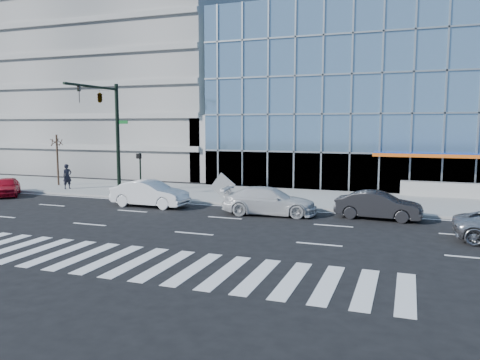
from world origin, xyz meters
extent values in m
plane|color=black|center=(0.00, 0.00, 0.00)|extent=(160.00, 160.00, 0.00)
cube|color=gray|center=(0.00, 8.00, 0.07)|extent=(120.00, 8.00, 0.15)
cube|color=#6A8FB1|center=(14.00, 26.00, 7.50)|extent=(42.00, 26.00, 15.00)
cube|color=gray|center=(-20.00, 26.00, 10.00)|extent=(24.00, 24.00, 20.00)
cube|color=gray|center=(-6.00, 18.00, 3.00)|extent=(6.00, 8.00, 6.00)
cube|color=slate|center=(-58.00, 64.00, 30.00)|extent=(13.00, 13.00, 60.00)
cube|color=gray|center=(-30.00, 70.00, 24.00)|extent=(14.00, 14.00, 48.00)
cylinder|color=black|center=(-11.00, 6.00, 4.15)|extent=(0.28, 0.28, 8.00)
cylinder|color=black|center=(-11.00, 3.20, 7.75)|extent=(0.18, 5.60, 0.18)
imported|color=black|center=(-11.00, 1.80, 7.15)|extent=(0.18, 0.22, 1.10)
imported|color=black|center=(-11.00, 4.00, 7.15)|extent=(0.48, 2.24, 0.90)
cube|color=#0C591E|center=(-10.55, 6.00, 5.35)|extent=(0.90, 0.05, 0.25)
cylinder|color=black|center=(-8.50, 5.00, 1.65)|extent=(0.12, 0.12, 3.00)
cube|color=black|center=(-8.50, 4.85, 2.95)|extent=(0.30, 0.25, 0.35)
cylinder|color=#332319|center=(-18.00, 7.50, 2.25)|extent=(0.16, 0.16, 4.20)
ellipsoid|color=#332319|center=(-18.00, 7.50, 3.93)|extent=(1.10, 1.10, 0.90)
imported|color=silver|center=(2.04, 1.80, 0.79)|extent=(5.64, 2.78, 1.58)
imported|color=silver|center=(-5.84, 1.80, 0.82)|extent=(5.04, 1.87, 1.65)
imported|color=black|center=(8.04, 2.61, 0.76)|extent=(4.71, 1.95, 1.51)
imported|color=#B10D1F|center=(-18.01, 2.18, 0.67)|extent=(3.75, 4.04, 1.34)
imported|color=black|center=(-15.67, 5.85, 1.13)|extent=(0.72, 0.84, 1.95)
cube|color=gray|center=(-2.21, 5.14, 1.06)|extent=(1.83, 0.10, 1.83)
camera|label=1|loc=(9.53, -23.78, 5.15)|focal=35.00mm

